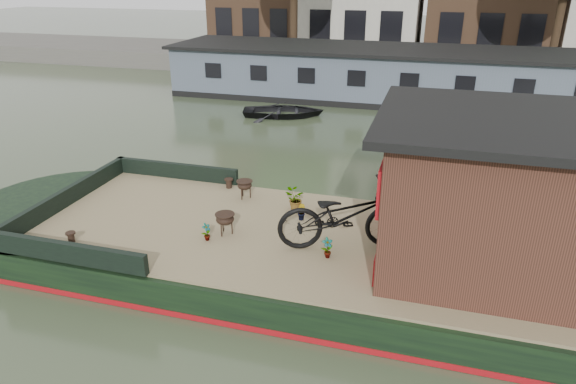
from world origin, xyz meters
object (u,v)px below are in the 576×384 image
(brazier_rear, at_px, (245,189))
(cabin, at_px, (504,193))
(potted_plant_a, at_px, (327,248))
(bicycle, at_px, (344,216))
(dinghy, at_px, (284,108))
(brazier_front, at_px, (225,224))

(brazier_rear, bearing_deg, cabin, -15.17)
(potted_plant_a, bearing_deg, cabin, 13.20)
(bicycle, xyz_separation_m, brazier_rear, (-2.35, 1.47, -0.40))
(brazier_rear, bearing_deg, bicycle, -31.98)
(dinghy, bearing_deg, brazier_rear, 177.13)
(brazier_front, bearing_deg, dinghy, 101.03)
(cabin, xyz_separation_m, bicycle, (-2.43, -0.17, -0.64))
(brazier_front, bearing_deg, brazier_rear, 98.16)
(potted_plant_a, height_order, brazier_front, brazier_front)
(brazier_rear, bearing_deg, potted_plant_a, -41.33)
(cabin, xyz_separation_m, brazier_rear, (-4.77, 1.29, -1.04))
(bicycle, height_order, potted_plant_a, bicycle)
(bicycle, distance_m, brazier_rear, 2.80)
(brazier_front, height_order, dinghy, brazier_front)
(potted_plant_a, relative_size, dinghy, 0.12)
(brazier_front, height_order, brazier_rear, brazier_front)
(bicycle, distance_m, brazier_front, 2.16)
(potted_plant_a, relative_size, brazier_rear, 0.94)
(potted_plant_a, bearing_deg, brazier_front, 170.93)
(cabin, height_order, brazier_front, cabin)
(brazier_front, bearing_deg, bicycle, 3.53)
(brazier_front, relative_size, brazier_rear, 1.04)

